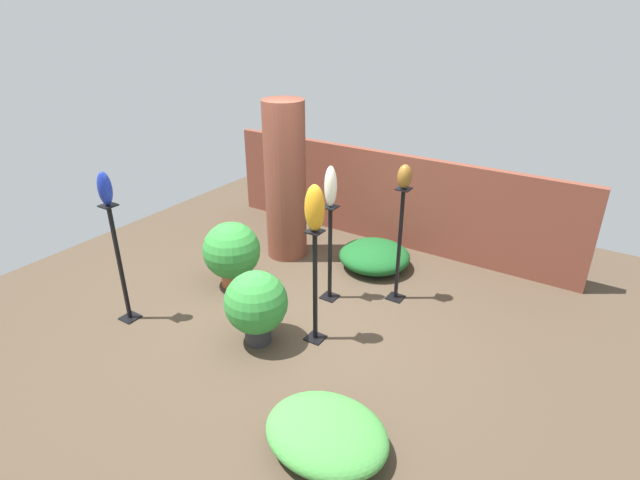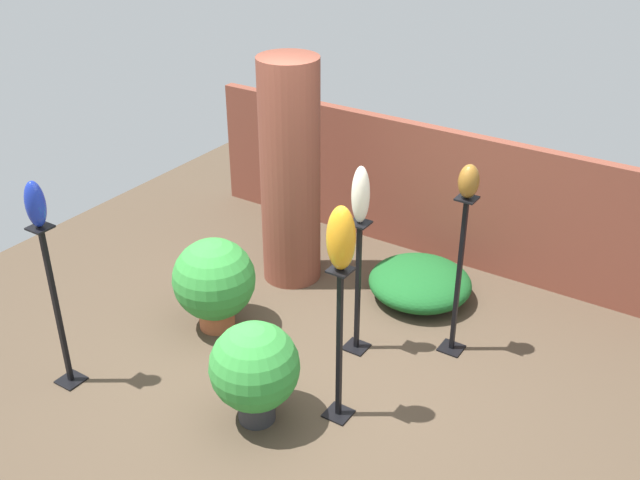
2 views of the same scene
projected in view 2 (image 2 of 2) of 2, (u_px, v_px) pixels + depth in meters
ground_plane at (312, 378)px, 6.24m from camera, size 8.00×8.00×0.00m
brick_wall_back at (444, 195)px, 7.71m from camera, size 5.60×0.12×1.42m
brick_pillar at (290, 174)px, 7.15m from camera, size 0.58×0.58×2.26m
pedestal_bronze at (458, 283)px, 6.26m from camera, size 0.20×0.20×1.48m
pedestal_cobalt at (58, 314)px, 5.88m from camera, size 0.20×0.20×1.45m
pedestal_ivory at (358, 293)px, 6.33m from camera, size 0.20×0.20×1.25m
pedestal_amber at (339, 352)px, 5.56m from camera, size 0.20×0.20×1.33m
art_vase_bronze at (469, 181)px, 5.81m from camera, size 0.17×0.18×0.28m
art_vase_cobalt at (35, 204)px, 5.42m from camera, size 0.14×0.15×0.37m
art_vase_ivory at (361, 195)px, 5.89m from camera, size 0.15×0.14×0.49m
art_vase_amber at (341, 238)px, 5.09m from camera, size 0.21×0.19×0.49m
potted_plant_front_right at (214, 281)px, 6.66m from camera, size 0.74×0.74×0.88m
potted_plant_front_left at (255, 369)px, 5.58m from camera, size 0.69×0.69×0.85m
foliage_bed_west at (420, 282)px, 7.22m from camera, size 1.00×0.98×0.35m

